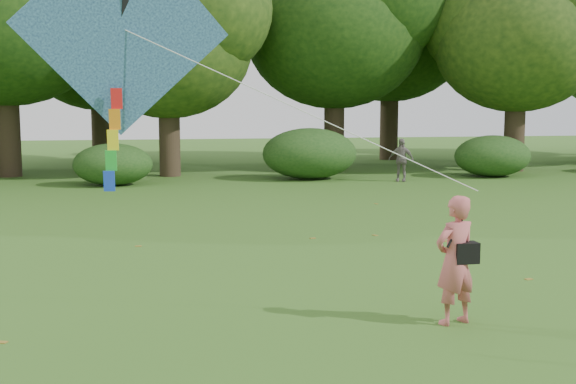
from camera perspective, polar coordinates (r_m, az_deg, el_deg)
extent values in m
plane|color=#265114|center=(8.81, 8.51, -11.16)|extent=(100.00, 100.00, 0.00)
imported|color=#BE5959|center=(9.20, 13.07, -5.27)|extent=(0.68, 0.55, 1.62)
imported|color=slate|center=(25.98, 8.92, 2.52)|extent=(0.96, 0.77, 1.53)
cube|color=black|center=(9.20, 13.85, -4.67)|extent=(0.30, 0.20, 0.26)
cylinder|color=black|center=(9.08, 13.24, -2.79)|extent=(0.33, 0.14, 0.47)
cube|color=#2664A7|center=(9.39, -12.92, 12.46)|extent=(2.67, 0.57, 2.65)
cube|color=black|center=(9.42, -12.92, 12.44)|extent=(0.35, 0.74, 2.39)
cylinder|color=white|center=(8.94, 0.89, 6.55)|extent=(4.23, 1.21, 2.00)
cube|color=red|center=(9.37, -13.39, 7.20)|extent=(0.14, 0.06, 0.26)
cube|color=orange|center=(9.37, -13.53, 5.60)|extent=(0.14, 0.06, 0.26)
cube|color=yellow|center=(9.38, -13.67, 4.01)|extent=(0.14, 0.06, 0.26)
cube|color=green|center=(9.40, -13.81, 2.42)|extent=(0.14, 0.06, 0.26)
cube|color=blue|center=(9.42, -13.94, 0.84)|extent=(0.14, 0.06, 0.26)
cylinder|color=#3A2D1E|center=(29.35, -21.25, 4.90)|extent=(0.88, 0.88, 3.85)
ellipsoid|color=#1E3F11|center=(29.53, -21.61, 12.92)|extent=(8.00, 8.00, 6.80)
cylinder|color=#3A2D1E|center=(27.92, -9.34, 4.47)|extent=(0.80, 0.80, 3.15)
ellipsoid|color=#1E3F11|center=(27.98, -9.48, 11.31)|extent=(6.40, 6.40, 5.44)
cylinder|color=#3A2D1E|center=(30.91, 3.67, 5.27)|extent=(0.86, 0.86, 3.67)
ellipsoid|color=#1E3F11|center=(31.04, 3.72, 12.53)|extent=(7.60, 7.60, 6.46)
cylinder|color=#3A2D1E|center=(31.16, 17.46, 4.75)|extent=(0.83, 0.83, 3.43)
ellipsoid|color=#1E3F11|center=(31.25, 17.70, 11.33)|extent=(6.80, 6.80, 5.78)
cylinder|color=#3A2D1E|center=(35.46, -14.60, 5.13)|extent=(0.84, 0.84, 3.50)
ellipsoid|color=#1E3F11|center=(35.55, -14.78, 11.06)|extent=(7.00, 7.00, 5.95)
cylinder|color=#3A2D1E|center=(36.37, 7.99, 5.74)|extent=(0.90, 0.90, 4.02)
ellipsoid|color=#1E3F11|center=(36.53, 8.10, 12.27)|extent=(7.80, 7.80, 6.63)
ellipsoid|color=#264919|center=(25.09, -13.67, 2.13)|extent=(2.66, 2.09, 1.42)
ellipsoid|color=#264919|center=(26.50, 1.71, 3.06)|extent=(3.50, 2.75, 1.88)
ellipsoid|color=#264919|center=(28.42, 15.86, 2.75)|extent=(2.94, 2.31, 1.58)
cube|color=olive|center=(15.22, 6.88, -3.41)|extent=(0.13, 0.14, 0.01)
cube|color=olive|center=(11.98, 18.48, -6.55)|extent=(0.13, 0.10, 0.01)
cube|color=olive|center=(20.04, 6.98, -0.93)|extent=(0.12, 0.14, 0.01)
cube|color=olive|center=(9.09, -21.68, -10.97)|extent=(0.14, 0.12, 0.01)
cube|color=olive|center=(14.79, 1.97, -3.67)|extent=(0.13, 0.10, 0.01)
cube|color=olive|center=(14.26, -11.74, -4.21)|extent=(0.13, 0.09, 0.01)
cube|color=olive|center=(14.80, 12.47, -3.82)|extent=(0.13, 0.09, 0.01)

